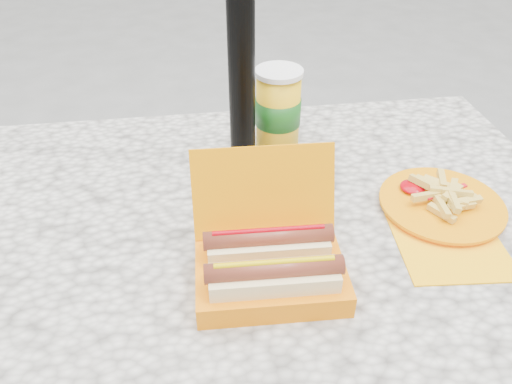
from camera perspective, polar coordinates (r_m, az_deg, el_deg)
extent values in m
cube|color=beige|center=(0.92, -0.24, -3.60)|extent=(1.20, 0.80, 0.05)
cylinder|color=black|center=(1.45, -22.18, -8.84)|extent=(0.07, 0.07, 0.70)
cylinder|color=black|center=(1.51, 17.33, -5.27)|extent=(0.07, 0.07, 0.70)
cube|color=orange|center=(0.76, 1.68, -9.71)|extent=(0.23, 0.15, 0.04)
cube|color=orange|center=(0.78, 0.90, 0.02)|extent=(0.23, 0.07, 0.14)
cube|color=#EBDE91|center=(0.72, 2.05, -10.37)|extent=(0.19, 0.06, 0.05)
cylinder|color=brown|center=(0.70, 2.10, -8.82)|extent=(0.20, 0.04, 0.03)
cylinder|color=#D4B000|center=(0.69, 2.12, -8.04)|extent=(0.17, 0.02, 0.01)
cube|color=#EBDE91|center=(0.77, 1.40, -6.73)|extent=(0.19, 0.06, 0.05)
cylinder|color=brown|center=(0.75, 1.44, -5.18)|extent=(0.20, 0.04, 0.03)
cylinder|color=#9B0009|center=(0.74, 1.45, -4.41)|extent=(0.17, 0.02, 0.01)
cube|color=#FFAD0C|center=(0.90, 21.29, -5.68)|extent=(0.19, 0.19, 0.00)
cylinder|color=orange|center=(0.97, 20.41, -1.35)|extent=(0.21, 0.21, 0.01)
cylinder|color=orange|center=(0.97, 20.46, -1.17)|extent=(0.22, 0.22, 0.01)
cube|color=yellow|center=(0.94, 21.68, -1.06)|extent=(0.02, 0.06, 0.01)
cube|color=yellow|center=(0.93, 20.45, -2.26)|extent=(0.04, 0.05, 0.01)
cube|color=yellow|center=(0.95, 21.52, -0.96)|extent=(0.05, 0.04, 0.01)
cube|color=yellow|center=(0.97, 18.48, 0.99)|extent=(0.04, 0.05, 0.01)
cube|color=yellow|center=(0.98, 21.07, -0.09)|extent=(0.05, 0.02, 0.01)
cube|color=yellow|center=(0.94, 21.35, -0.78)|extent=(0.02, 0.05, 0.01)
cube|color=yellow|center=(0.94, 18.82, -0.45)|extent=(0.05, 0.02, 0.01)
cube|color=yellow|center=(0.96, 20.69, -0.53)|extent=(0.04, 0.05, 0.01)
cube|color=yellow|center=(0.96, 20.79, 0.10)|extent=(0.06, 0.03, 0.01)
cube|color=yellow|center=(0.99, 22.32, -0.21)|extent=(0.05, 0.04, 0.01)
cube|color=yellow|center=(0.96, 22.00, -0.11)|extent=(0.06, 0.03, 0.01)
cube|color=yellow|center=(0.93, 20.49, -1.62)|extent=(0.02, 0.05, 0.01)
cube|color=yellow|center=(0.97, 21.59, 0.38)|extent=(0.04, 0.05, 0.01)
cube|color=yellow|center=(0.96, 23.00, -0.98)|extent=(0.05, 0.02, 0.01)
cube|color=yellow|center=(0.99, 20.45, 1.42)|extent=(0.03, 0.05, 0.01)
cube|color=yellow|center=(0.95, 22.37, -1.51)|extent=(0.05, 0.02, 0.01)
cube|color=yellow|center=(0.98, 19.16, 0.96)|extent=(0.04, 0.05, 0.01)
cube|color=yellow|center=(0.96, 21.50, -0.08)|extent=(0.05, 0.04, 0.01)
cube|color=yellow|center=(0.98, 20.05, 0.96)|extent=(0.05, 0.05, 0.01)
ellipsoid|color=#9B0009|center=(0.98, 17.47, 0.56)|extent=(0.05, 0.05, 0.01)
cube|color=red|center=(0.97, 20.94, 0.06)|extent=(0.09, 0.04, 0.00)
cylinder|color=yellow|center=(1.05, 2.52, 8.97)|extent=(0.09, 0.09, 0.17)
cylinder|color=#165517|center=(1.04, 2.53, 9.22)|extent=(0.09, 0.09, 0.06)
cylinder|color=white|center=(1.01, 2.66, 13.52)|extent=(0.10, 0.10, 0.01)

